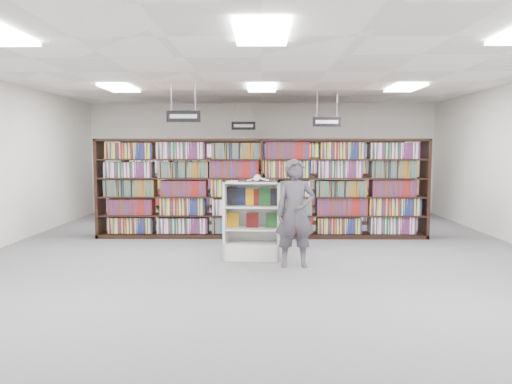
{
  "coord_description": "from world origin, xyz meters",
  "views": [
    {
      "loc": [
        0.01,
        -8.61,
        1.9
      ],
      "look_at": [
        -0.1,
        0.5,
        1.1
      ],
      "focal_mm": 35.0,
      "sensor_mm": 36.0,
      "label": 1
    }
  ],
  "objects_px": {
    "bookshelf_row_near": "(262,188)",
    "open_book": "(258,179)",
    "endcap_display": "(252,232)",
    "shopper": "(295,213)"
  },
  "relations": [
    {
      "from": "endcap_display",
      "to": "bookshelf_row_near",
      "type": "bearing_deg",
      "value": 88.89
    },
    {
      "from": "bookshelf_row_near",
      "to": "shopper",
      "type": "xyz_separation_m",
      "value": [
        0.54,
        -2.7,
        -0.18
      ]
    },
    {
      "from": "shopper",
      "to": "bookshelf_row_near",
      "type": "bearing_deg",
      "value": 98.05
    },
    {
      "from": "shopper",
      "to": "open_book",
      "type": "bearing_deg",
      "value": 131.03
    },
    {
      "from": "endcap_display",
      "to": "open_book",
      "type": "height_order",
      "value": "open_book"
    },
    {
      "from": "bookshelf_row_near",
      "to": "endcap_display",
      "type": "height_order",
      "value": "bookshelf_row_near"
    },
    {
      "from": "endcap_display",
      "to": "shopper",
      "type": "xyz_separation_m",
      "value": [
        0.7,
        -0.59,
        0.4
      ]
    },
    {
      "from": "bookshelf_row_near",
      "to": "shopper",
      "type": "relative_size",
      "value": 4.05
    },
    {
      "from": "endcap_display",
      "to": "open_book",
      "type": "relative_size",
      "value": 1.97
    },
    {
      "from": "bookshelf_row_near",
      "to": "open_book",
      "type": "xyz_separation_m",
      "value": [
        -0.07,
        -2.08,
        0.32
      ]
    }
  ]
}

